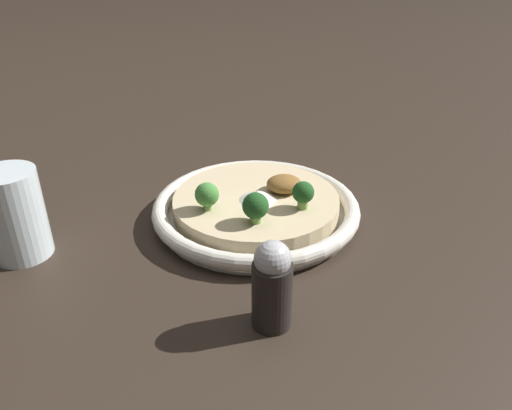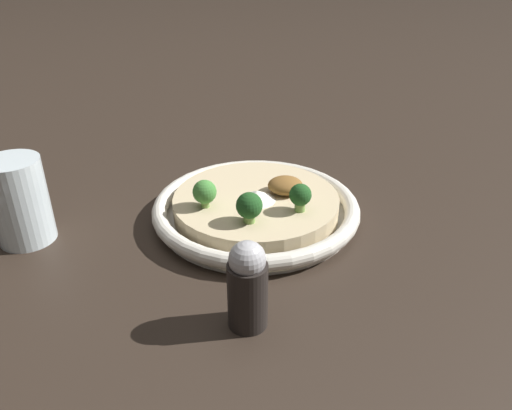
% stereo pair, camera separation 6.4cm
% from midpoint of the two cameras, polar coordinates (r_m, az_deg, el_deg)
% --- Properties ---
extents(ground_plane, '(6.00, 6.00, 0.00)m').
position_cam_midpoint_polar(ground_plane, '(0.65, -2.82, -1.62)').
color(ground_plane, '#2D231C').
extents(risotto_bowl, '(0.26, 0.26, 0.03)m').
position_cam_midpoint_polar(risotto_bowl, '(0.64, -2.85, -0.38)').
color(risotto_bowl, silver).
rests_on(risotto_bowl, ground_plane).
extents(cheese_sprinkle, '(0.05, 0.05, 0.01)m').
position_cam_midpoint_polar(cheese_sprinkle, '(0.62, -3.19, 0.99)').
color(cheese_sprinkle, white).
rests_on(cheese_sprinkle, risotto_bowl).
extents(crispy_onion_garnish, '(0.04, 0.04, 0.02)m').
position_cam_midpoint_polar(crispy_onion_garnish, '(0.64, 0.37, 2.36)').
color(crispy_onion_garnish, brown).
rests_on(crispy_onion_garnish, risotto_bowl).
extents(broccoli_front, '(0.03, 0.03, 0.04)m').
position_cam_midpoint_polar(broccoli_front, '(0.57, -3.28, -0.28)').
color(broccoli_front, '#759E4C').
rests_on(broccoli_front, risotto_bowl).
extents(broccoli_front_right, '(0.03, 0.03, 0.03)m').
position_cam_midpoint_polar(broccoli_front_right, '(0.59, 2.37, 1.24)').
color(broccoli_front_right, '#759E4C').
rests_on(broccoli_front_right, risotto_bowl).
extents(broccoli_front_left, '(0.03, 0.03, 0.03)m').
position_cam_midpoint_polar(broccoli_front_left, '(0.60, -8.68, 1.05)').
color(broccoli_front_left, '#759E4C').
rests_on(broccoli_front_left, risotto_bowl).
extents(drinking_glass, '(0.07, 0.07, 0.10)m').
position_cam_midpoint_polar(drinking_glass, '(0.63, -28.56, -1.04)').
color(drinking_glass, silver).
rests_on(drinking_glass, ground_plane).
extents(pepper_shaker, '(0.04, 0.04, 0.09)m').
position_cam_midpoint_polar(pepper_shaker, '(0.46, -2.16, -9.25)').
color(pepper_shaker, black).
rests_on(pepper_shaker, ground_plane).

